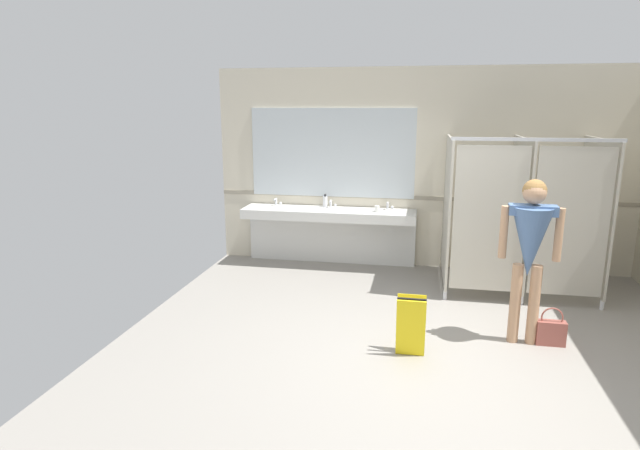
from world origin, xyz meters
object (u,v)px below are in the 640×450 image
soap_dispenser (325,202)px  paper_cup (377,209)px  wet_floor_sign (411,326)px  handbag (551,332)px  person_standing (530,241)px

soap_dispenser → paper_cup: (0.81, -0.23, -0.04)m
paper_cup → wet_floor_sign: bearing=-78.0°
soap_dispenser → wet_floor_sign: bearing=-64.6°
handbag → paper_cup: size_ratio=4.30×
person_standing → wet_floor_sign: bearing=-155.7°
handbag → wet_floor_sign: wet_floor_sign is taller
handbag → soap_dispenser: size_ratio=2.01×
person_standing → soap_dispenser: bearing=136.5°
paper_cup → handbag: bearing=-47.6°
person_standing → paper_cup: bearing=128.3°
handbag → wet_floor_sign: bearing=-160.4°
handbag → wet_floor_sign: (-1.41, -0.50, 0.17)m
handbag → soap_dispenser: (-2.78, 2.39, 0.83)m
handbag → paper_cup: (-1.97, 2.16, 0.79)m
person_standing → handbag: person_standing is taller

